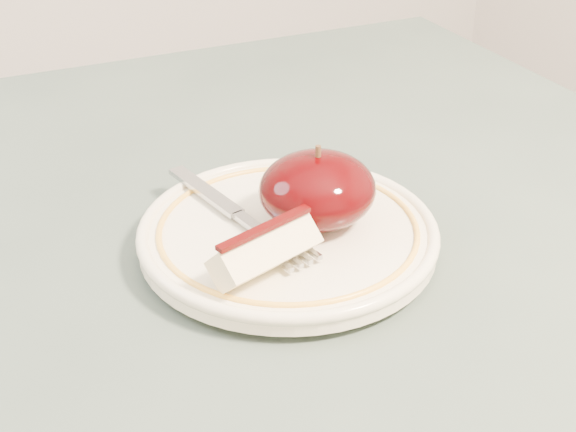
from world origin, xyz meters
name	(u,v)px	position (x,y,z in m)	size (l,w,h in m)	color
table	(225,377)	(0.00, 0.00, 0.66)	(0.90, 0.90, 0.75)	brown
plate	(288,233)	(0.06, 0.01, 0.76)	(0.21, 0.21, 0.02)	beige
apple_half	(317,190)	(0.08, 0.01, 0.79)	(0.08, 0.08, 0.06)	black
apple_wedge	(265,251)	(0.02, -0.03, 0.78)	(0.08, 0.05, 0.04)	beige
fork	(238,215)	(0.03, 0.04, 0.77)	(0.06, 0.17, 0.00)	#919499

